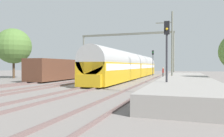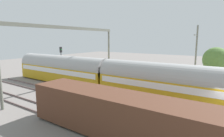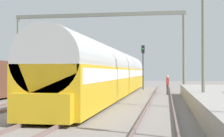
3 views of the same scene
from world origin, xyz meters
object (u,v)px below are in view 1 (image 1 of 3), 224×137
Objects in this scene: passenger_train at (132,66)px; freight_car at (62,69)px; railway_signal_far at (153,59)px; catenary_gantry at (126,44)px; railway_signal_near at (167,48)px; person_crossing at (163,72)px.

passenger_train is 10.89m from freight_car.
freight_car is at bearing -121.05° from railway_signal_far.
catenary_gantry is (6.35, 10.88, 4.47)m from freight_car.
freight_car is 2.57× the size of railway_signal_near.
catenary_gantry is at bearing 117.57° from passenger_train.
person_crossing is 0.34× the size of railway_signal_near.
freight_car is 0.76× the size of catenary_gantry.
freight_car is 7.51× the size of person_crossing.
freight_car is at bearing -120.28° from catenary_gantry.
railway_signal_near is 0.30× the size of catenary_gantry.
passenger_train is at bearing -62.43° from catenary_gantry.
catenary_gantry is at bearing 59.72° from freight_car.
freight_car is 19.14m from railway_signal_near.
railway_signal_near reaches higher than freight_car.
railway_signal_near is at bearing -68.37° from catenary_gantry.
passenger_train is 1.92× the size of catenary_gantry.
catenary_gantry reaches higher than railway_signal_near.
railway_signal_far is (10.39, 17.26, 1.80)m from freight_car.
railway_signal_near is 24.20m from catenary_gantry.
freight_car is at bearing -56.91° from person_crossing.
passenger_train is 10.69m from railway_signal_far.
freight_car is 2.55× the size of railway_signal_far.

